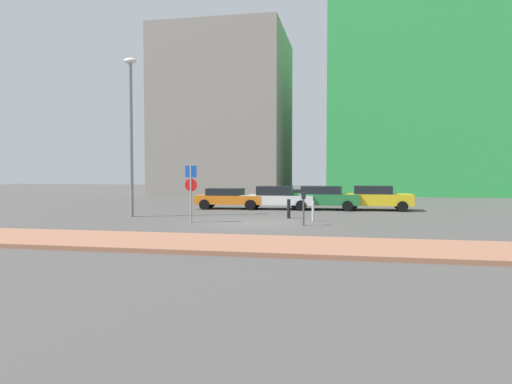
{
  "coord_description": "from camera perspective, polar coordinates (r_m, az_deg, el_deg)",
  "views": [
    {
      "loc": [
        4.15,
        -20.85,
        2.36
      ],
      "look_at": [
        -0.24,
        1.65,
        1.36
      ],
      "focal_mm": 32.16,
      "sensor_mm": 36.0,
      "label": 1
    }
  ],
  "objects": [
    {
      "name": "building_under_construction",
      "position": [
        52.36,
        -3.79,
        9.53
      ],
      "size": [
        13.55,
        13.23,
        17.56
      ],
      "primitive_type": "cube",
      "color": "gray",
      "rests_on": "ground"
    },
    {
      "name": "parking_sign_post",
      "position": [
        21.62,
        -8.09,
        0.69
      ],
      "size": [
        0.6,
        0.1,
        2.69
      ],
      "color": "gray",
      "rests_on": "ground"
    },
    {
      "name": "parked_car_green",
      "position": [
        29.08,
        8.29,
        -0.63
      ],
      "size": [
        4.61,
        2.19,
        1.49
      ],
      "color": "#237238",
      "rests_on": "ground"
    },
    {
      "name": "parked_car_yellow",
      "position": [
        29.24,
        14.6,
        -0.65
      ],
      "size": [
        4.31,
        2.06,
        1.52
      ],
      "color": "gold",
      "rests_on": "ground"
    },
    {
      "name": "traffic_bollard_mid",
      "position": [
        23.42,
        4.09,
        -2.1
      ],
      "size": [
        0.18,
        0.18,
        0.98
      ],
      "primitive_type": "cylinder",
      "color": "black",
      "rests_on": "ground"
    },
    {
      "name": "street_lamp",
      "position": [
        25.16,
        -15.3,
        7.98
      ],
      "size": [
        0.7,
        0.36,
        8.33
      ],
      "color": "gray",
      "rests_on": "ground"
    },
    {
      "name": "building_colorful_midrise",
      "position": [
        55.08,
        19.43,
        14.57
      ],
      "size": [
        18.98,
        16.7,
        28.03
      ],
      "primitive_type": "cube",
      "color": "green",
      "rests_on": "ground"
    },
    {
      "name": "parked_car_orange",
      "position": [
        29.48,
        -3.45,
        -0.71
      ],
      "size": [
        4.36,
        2.13,
        1.33
      ],
      "color": "orange",
      "rests_on": "ground"
    },
    {
      "name": "sidewalk_brick",
      "position": [
        14.88,
        -5.33,
        -6.38
      ],
      "size": [
        40.0,
        3.52,
        0.14
      ],
      "primitive_type": "cube",
      "color": "#9E664C",
      "rests_on": "ground"
    },
    {
      "name": "parking_meter",
      "position": [
        20.26,
        5.94,
        -1.53
      ],
      "size": [
        0.18,
        0.14,
        1.47
      ],
      "color": "#4C4C51",
      "rests_on": "ground"
    },
    {
      "name": "parked_car_white",
      "position": [
        29.06,
        2.59,
        -0.66
      ],
      "size": [
        4.59,
        2.08,
        1.47
      ],
      "color": "white",
      "rests_on": "ground"
    },
    {
      "name": "ground_plane",
      "position": [
        21.39,
        -0.21,
        -3.84
      ],
      "size": [
        120.0,
        120.0,
        0.0
      ],
      "primitive_type": "plane",
      "color": "#4C4947"
    },
    {
      "name": "traffic_bollard_near",
      "position": [
        22.25,
        7.11,
        -2.34
      ],
      "size": [
        0.12,
        0.12,
        0.98
      ],
      "primitive_type": "cylinder",
      "color": "#B7B7BC",
      "rests_on": "ground"
    }
  ]
}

